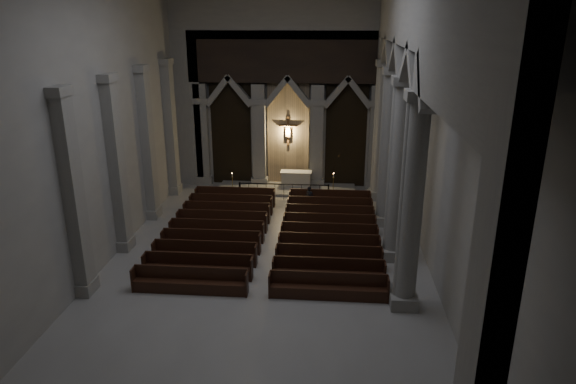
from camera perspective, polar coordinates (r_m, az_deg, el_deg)
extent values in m
plane|color=#9E9C96|center=(22.28, -2.52, -8.55)|extent=(24.00, 24.00, 0.00)
cube|color=#9F9C94|center=(31.99, 0.05, 11.28)|extent=(14.00, 0.10, 12.00)
cube|color=#9F9C94|center=(9.10, -12.63, -9.71)|extent=(14.00, 0.10, 12.00)
cube|color=#9F9C94|center=(22.23, -21.08, 6.58)|extent=(0.10, 24.00, 12.00)
cube|color=#9F9C94|center=(20.53, 17.11, 6.07)|extent=(0.10, 24.00, 12.00)
cube|color=gray|center=(32.88, -9.51, 6.27)|extent=(0.80, 0.50, 6.40)
cube|color=gray|center=(33.64, -9.24, 1.36)|extent=(1.05, 0.70, 0.50)
cube|color=gray|center=(32.48, -9.71, 9.97)|extent=(1.00, 0.65, 0.35)
cube|color=gray|center=(32.19, -3.24, 6.23)|extent=(0.80, 0.50, 6.40)
cube|color=gray|center=(32.97, -3.15, 1.22)|extent=(1.05, 0.70, 0.50)
cube|color=gray|center=(31.79, -3.31, 10.01)|extent=(1.00, 0.65, 0.35)
cube|color=gray|center=(31.90, 3.21, 6.11)|extent=(0.80, 0.50, 6.40)
cube|color=gray|center=(32.68, 3.12, 1.06)|extent=(1.05, 0.70, 0.50)
cube|color=gray|center=(31.49, 3.29, 9.93)|extent=(1.00, 0.65, 0.35)
cube|color=gray|center=(32.01, 9.70, 5.92)|extent=(0.80, 0.50, 6.40)
cube|color=gray|center=(32.79, 9.42, 0.89)|extent=(1.05, 0.70, 0.50)
cube|color=gray|center=(31.60, 9.92, 9.71)|extent=(1.00, 0.65, 0.35)
cube|color=black|center=(32.76, -6.31, 6.91)|extent=(2.60, 0.15, 7.00)
cube|color=#9B8264|center=(32.27, 0.02, 6.84)|extent=(2.60, 0.15, 7.00)
cube|color=black|center=(32.18, 6.47, 6.68)|extent=(2.60, 0.15, 7.00)
cube|color=black|center=(31.28, -0.03, 14.79)|extent=(12.00, 0.50, 3.00)
cube|color=gray|center=(32.83, -11.00, 8.48)|extent=(1.60, 0.50, 9.00)
cube|color=gray|center=(31.83, 11.28, 8.14)|extent=(1.60, 0.50, 9.00)
cube|color=gray|center=(31.20, -0.03, 19.37)|extent=(14.00, 0.50, 3.00)
plane|color=#F1C26C|center=(32.24, 0.02, 6.83)|extent=(1.50, 0.00, 1.50)
cube|color=brown|center=(32.15, 0.01, 6.79)|extent=(0.13, 0.08, 1.80)
cube|color=brown|center=(32.08, 0.01, 7.40)|extent=(1.10, 0.08, 0.13)
cube|color=tan|center=(32.11, 0.00, 6.68)|extent=(0.26, 0.10, 0.60)
sphere|color=tan|center=(32.02, 0.00, 7.38)|extent=(0.17, 0.17, 0.17)
cylinder|color=tan|center=(32.05, -0.47, 7.34)|extent=(0.45, 0.08, 0.08)
cylinder|color=tan|center=(32.01, 0.46, 7.32)|extent=(0.45, 0.08, 0.08)
cube|color=gray|center=(30.91, 9.87, -0.26)|extent=(1.00, 1.00, 0.50)
cylinder|color=gray|center=(29.90, 10.28, 6.54)|extent=(0.70, 0.70, 7.50)
cube|color=gray|center=(29.34, 10.73, 13.89)|extent=(0.95, 0.95, 0.35)
cube|color=gray|center=(27.18, 10.55, -3.04)|extent=(1.00, 1.00, 0.50)
cylinder|color=gray|center=(26.03, 11.04, 4.64)|extent=(0.70, 0.70, 7.50)
cube|color=gray|center=(25.37, 11.60, 13.09)|extent=(0.95, 0.95, 0.35)
cube|color=gray|center=(23.54, 11.44, -6.68)|extent=(1.00, 1.00, 0.50)
cylinder|color=gray|center=(22.20, 12.06, 2.08)|extent=(0.70, 0.70, 7.50)
cube|color=gray|center=(21.43, 12.78, 11.98)|extent=(0.95, 0.95, 0.35)
cube|color=gray|center=(20.04, 12.67, -11.62)|extent=(1.00, 1.00, 0.50)
cylinder|color=gray|center=(18.44, 13.51, -1.53)|extent=(0.70, 0.70, 7.50)
cube|color=gray|center=(17.51, 14.48, 10.36)|extent=(0.95, 0.95, 0.35)
cube|color=gray|center=(19.80, 13.98, 19.35)|extent=(0.55, 24.00, 2.80)
cube|color=gray|center=(31.64, 10.04, 8.34)|extent=(0.55, 1.20, 9.20)
cube|color=gray|center=(10.39, 20.90, -15.70)|extent=(0.55, 1.20, 9.20)
cube|color=gray|center=(32.17, -12.40, 0.34)|extent=(0.60, 1.00, 0.50)
cube|color=gray|center=(31.20, -12.89, 6.87)|extent=(0.50, 0.80, 7.50)
cube|color=gray|center=(30.65, -13.43, 13.92)|extent=(0.60, 1.00, 0.35)
cube|color=gray|center=(28.60, -14.67, -2.22)|extent=(0.60, 1.00, 0.50)
cube|color=gray|center=(27.51, -15.32, 5.08)|extent=(0.50, 0.80, 7.50)
cube|color=gray|center=(26.89, -16.05, 13.06)|extent=(0.60, 1.00, 0.35)
cube|color=gray|center=(25.16, -17.59, -5.49)|extent=(0.60, 1.00, 0.50)
cube|color=gray|center=(23.91, -18.48, 2.73)|extent=(0.50, 0.80, 7.50)
cube|color=gray|center=(23.20, -19.48, 11.89)|extent=(0.60, 1.00, 0.35)
cube|color=gray|center=(21.92, -21.46, -9.73)|extent=(0.60, 1.00, 0.50)
cube|color=gray|center=(20.47, -22.71, -0.45)|extent=(0.50, 0.80, 7.50)
cube|color=gray|center=(19.63, -24.14, 10.21)|extent=(0.60, 1.00, 0.35)
cube|color=gray|center=(31.98, -0.16, 0.35)|extent=(8.50, 2.60, 0.15)
cube|color=#BBB5A5|center=(32.06, 0.90, 1.43)|extent=(1.79, 0.70, 0.94)
cube|color=white|center=(31.92, 0.90, 2.27)|extent=(1.94, 0.77, 0.04)
cube|color=black|center=(29.92, -0.47, 0.87)|extent=(5.22, 0.05, 0.05)
cube|color=black|center=(30.41, -5.37, 0.16)|extent=(0.09, 0.09, 1.04)
cube|color=black|center=(29.96, 4.51, -0.11)|extent=(0.09, 0.09, 1.04)
cylinder|color=black|center=(30.33, -4.40, 0.07)|extent=(0.02, 0.02, 0.96)
cylinder|color=black|center=(30.26, -3.42, 0.05)|extent=(0.02, 0.02, 0.96)
cylinder|color=black|center=(30.19, -2.44, 0.02)|extent=(0.02, 0.02, 0.96)
cylinder|color=black|center=(30.13, -1.46, -0.01)|extent=(0.02, 0.02, 0.96)
cylinder|color=black|center=(30.08, -0.47, -0.03)|extent=(0.02, 0.02, 0.96)
cylinder|color=black|center=(30.04, 0.52, -0.06)|extent=(0.02, 0.02, 0.96)
cylinder|color=black|center=(30.01, 1.52, -0.09)|extent=(0.02, 0.02, 0.96)
cylinder|color=black|center=(29.98, 2.51, -0.11)|extent=(0.02, 0.02, 0.96)
cylinder|color=black|center=(29.97, 3.51, -0.14)|extent=(0.02, 0.02, 0.96)
cylinder|color=#AF9135|center=(31.12, -6.14, -0.39)|extent=(0.24, 0.24, 0.05)
cylinder|color=#AF9135|center=(30.93, -6.18, 0.63)|extent=(0.04, 0.04, 1.17)
cylinder|color=#AF9135|center=(30.75, -6.22, 1.67)|extent=(0.12, 0.12, 0.02)
cylinder|color=beige|center=(30.72, -6.22, 1.86)|extent=(0.05, 0.05, 0.20)
sphere|color=#FFA859|center=(30.68, -6.23, 2.08)|extent=(0.04, 0.04, 0.04)
cylinder|color=#AF9135|center=(30.64, 5.00, -0.66)|extent=(0.27, 0.27, 0.06)
cylinder|color=#AF9135|center=(30.43, 5.04, 0.47)|extent=(0.04, 0.04, 1.28)
cylinder|color=#AF9135|center=(30.23, 5.07, 1.63)|extent=(0.13, 0.13, 0.02)
cylinder|color=beige|center=(30.19, 5.08, 1.84)|extent=(0.05, 0.05, 0.22)
sphere|color=#FFA859|center=(30.16, 5.09, 2.08)|extent=(0.05, 0.05, 0.05)
cube|color=black|center=(29.54, -5.88, -1.01)|extent=(4.51, 0.43, 0.48)
cube|color=black|center=(29.56, -5.84, 0.05)|extent=(4.51, 0.08, 0.54)
cube|color=black|center=(29.95, -10.14, -0.44)|extent=(0.06, 0.48, 0.97)
cube|color=black|center=(29.14, -1.53, -0.70)|extent=(0.06, 0.48, 0.97)
cube|color=black|center=(29.06, 4.66, -1.32)|extent=(4.51, 0.43, 0.48)
cube|color=black|center=(29.08, 4.68, -0.23)|extent=(4.51, 0.08, 0.54)
cube|color=black|center=(29.06, 0.22, -0.75)|extent=(0.06, 0.48, 0.97)
cube|color=black|center=(29.07, 9.11, -0.98)|extent=(0.06, 0.48, 0.97)
cube|color=black|center=(28.41, -6.32, -1.86)|extent=(4.51, 0.43, 0.48)
cube|color=black|center=(28.42, -6.28, -0.75)|extent=(4.51, 0.08, 0.54)
cube|color=black|center=(28.83, -10.74, -1.26)|extent=(0.06, 0.48, 0.97)
cube|color=black|center=(27.99, -1.80, -1.54)|extent=(0.06, 0.48, 0.97)
cube|color=black|center=(27.91, 4.64, -2.19)|extent=(4.51, 0.43, 0.48)
cube|color=black|center=(27.92, 4.67, -1.06)|extent=(4.51, 0.08, 0.54)
cube|color=black|center=(27.90, 0.02, -1.60)|extent=(0.06, 0.48, 0.97)
cube|color=black|center=(27.92, 9.29, -1.85)|extent=(0.06, 0.48, 0.97)
cube|color=black|center=(27.28, -6.80, -2.78)|extent=(4.51, 0.43, 0.48)
cube|color=black|center=(27.28, -6.76, -1.62)|extent=(4.51, 0.08, 0.54)
cube|color=black|center=(27.72, -11.40, -2.13)|extent=(0.06, 0.48, 0.97)
cube|color=black|center=(26.84, -2.10, -2.46)|extent=(0.06, 0.48, 0.97)
cube|color=black|center=(26.76, 4.62, -3.14)|extent=(4.51, 0.43, 0.48)
cube|color=black|center=(26.76, 4.66, -1.97)|extent=(4.51, 0.08, 0.54)
cube|color=black|center=(26.76, -0.20, -2.52)|extent=(0.06, 0.48, 0.97)
cube|color=black|center=(26.77, 9.47, -2.78)|extent=(0.06, 0.48, 0.97)
cube|color=black|center=(26.16, -7.33, -3.77)|extent=(4.51, 0.43, 0.48)
cube|color=black|center=(26.16, -7.28, -2.57)|extent=(4.51, 0.08, 0.54)
cube|color=black|center=(26.62, -12.11, -3.08)|extent=(0.06, 0.48, 0.97)
cube|color=black|center=(25.71, -2.42, -3.47)|extent=(0.06, 0.48, 0.97)
cube|color=black|center=(25.62, 4.61, -4.18)|extent=(4.51, 0.43, 0.48)
cube|color=black|center=(25.62, 4.64, -2.95)|extent=(4.51, 0.08, 0.54)
cube|color=black|center=(25.62, -0.44, -3.53)|extent=(0.06, 0.48, 0.97)
cube|color=black|center=(25.64, 9.67, -3.80)|extent=(0.06, 0.48, 0.97)
cube|color=black|center=(25.06, -7.90, -4.86)|extent=(4.51, 0.43, 0.48)
cube|color=black|center=(25.04, -7.85, -3.60)|extent=(4.51, 0.08, 0.54)
cube|color=black|center=(25.54, -12.88, -4.11)|extent=(0.06, 0.48, 0.97)
cube|color=black|center=(24.58, -2.77, -4.56)|extent=(0.06, 0.48, 0.97)
cube|color=black|center=(24.49, 4.59, -5.31)|extent=(4.51, 0.43, 0.48)
cube|color=black|center=(24.48, 4.62, -4.03)|extent=(4.51, 0.08, 0.54)
cube|color=black|center=(24.49, -0.70, -4.63)|extent=(0.06, 0.48, 0.97)
cube|color=black|center=(24.51, 9.90, -4.92)|extent=(0.06, 0.48, 0.97)
cube|color=black|center=(23.97, -8.53, -6.04)|extent=(4.51, 0.43, 0.48)
cube|color=black|center=(23.94, -8.48, -4.73)|extent=(4.51, 0.08, 0.54)
cube|color=black|center=(24.47, -13.72, -5.24)|extent=(0.06, 0.48, 0.97)
cube|color=black|center=(23.47, -3.16, -5.76)|extent=(0.06, 0.48, 0.97)
cube|color=black|center=(23.37, 4.56, -6.55)|extent=(4.51, 0.43, 0.48)
cube|color=black|center=(23.35, 4.60, -5.21)|extent=(4.51, 0.08, 0.54)
cube|color=black|center=(23.37, -0.98, -5.84)|extent=(0.06, 0.48, 0.97)
cube|color=black|center=(23.39, 10.14, -6.14)|extent=(0.06, 0.48, 0.97)
cube|color=black|center=(22.89, -9.22, -7.33)|extent=(4.51, 0.43, 0.48)
cube|color=black|center=(22.85, -9.16, -5.96)|extent=(4.51, 0.08, 0.54)
cube|color=black|center=(23.41, -14.65, -6.46)|extent=(0.06, 0.48, 0.97)
cube|color=black|center=(22.37, -3.59, -7.07)|extent=(0.06, 0.48, 0.97)
cube|color=black|center=(22.27, 4.54, -7.92)|extent=(4.51, 0.43, 0.48)
cube|color=black|center=(22.23, 4.58, -6.51)|extent=(4.51, 0.08, 0.54)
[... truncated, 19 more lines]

